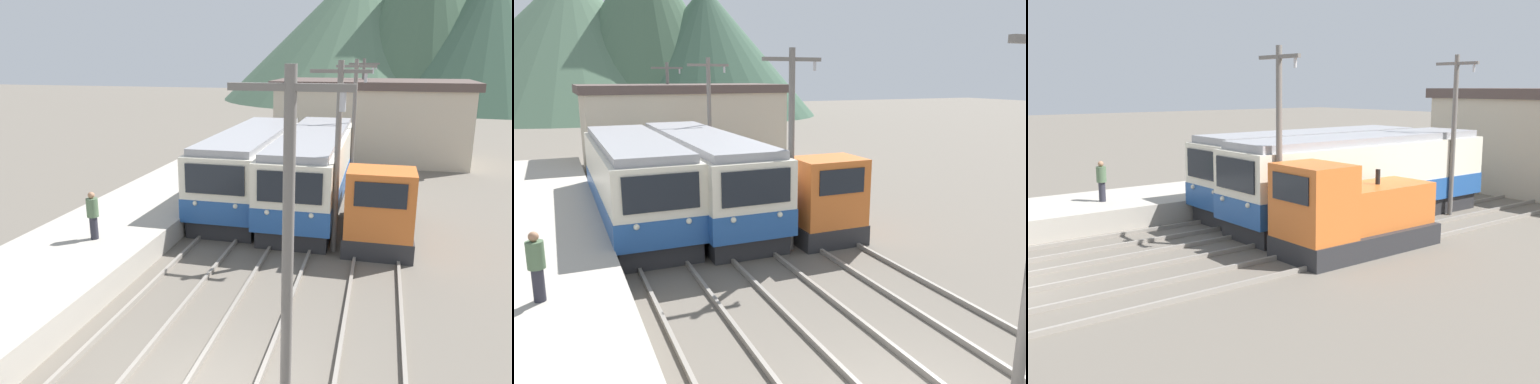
% 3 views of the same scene
% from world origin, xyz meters
% --- Properties ---
extents(commuter_train_left, '(2.84, 10.81, 3.44)m').
position_xyz_m(commuter_train_left, '(-2.60, 13.71, 1.61)').
color(commuter_train_left, '#28282B').
rests_on(commuter_train_left, ground).
extents(commuter_train_center, '(2.84, 12.15, 3.44)m').
position_xyz_m(commuter_train_center, '(0.20, 13.96, 1.61)').
color(commuter_train_center, '#28282B').
rests_on(commuter_train_center, ground).
extents(shunting_locomotive, '(2.40, 5.68, 3.00)m').
position_xyz_m(shunting_locomotive, '(3.20, 10.43, 1.21)').
color(shunting_locomotive, '#28282B').
rests_on(shunting_locomotive, ground).
extents(catenary_mast_mid, '(2.00, 0.20, 6.57)m').
position_xyz_m(catenary_mast_mid, '(1.71, 8.66, 3.60)').
color(catenary_mast_mid, slate).
rests_on(catenary_mast_mid, ground).
extents(catenary_mast_far, '(2.00, 0.20, 6.57)m').
position_xyz_m(catenary_mast_far, '(1.71, 17.71, 3.60)').
color(catenary_mast_far, slate).
rests_on(catenary_mast_far, ground).
extents(catenary_mast_distant, '(2.00, 0.20, 6.57)m').
position_xyz_m(catenary_mast_distant, '(1.71, 26.77, 3.60)').
color(catenary_mast_distant, slate).
rests_on(catenary_mast_distant, ground).
extents(person_on_platform, '(0.38, 0.38, 1.61)m').
position_xyz_m(person_on_platform, '(-5.92, 5.71, 1.70)').
color(person_on_platform, '#282833').
rests_on(person_on_platform, platform_left).
extents(station_building, '(12.60, 6.30, 5.21)m').
position_xyz_m(station_building, '(2.36, 26.00, 2.63)').
color(station_building, beige).
rests_on(station_building, ground).
extents(mountain_backdrop, '(55.66, 46.62, 25.72)m').
position_xyz_m(mountain_backdrop, '(5.77, 73.33, 10.88)').
color(mountain_backdrop, '#3D5B47').
rests_on(mountain_backdrop, ground).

